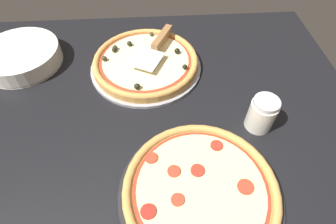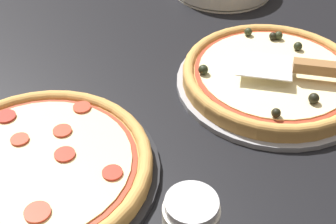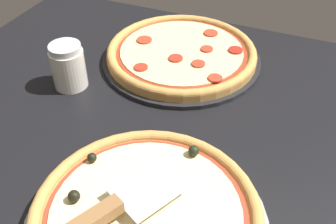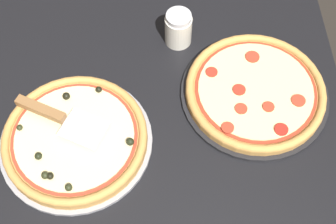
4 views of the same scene
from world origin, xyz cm
name	(u,v)px [view 2 (image 2 of 4)]	position (x,y,z in cm)	size (l,w,h in cm)	color
ground_plane	(179,103)	(0.00, 0.00, -1.80)	(126.00, 96.18, 3.60)	black
pizza_pan_front	(271,83)	(-1.60, -17.51, 0.50)	(35.53, 35.53, 1.00)	#939399
pizza_front	(273,74)	(-1.59, -17.51, 2.60)	(33.40, 33.40, 4.28)	#C68E47
pizza_pan_back	(40,173)	(-13.04, 25.77, 0.50)	(36.50, 36.50, 1.00)	black
pizza_back	(38,165)	(-13.02, 25.76, 2.25)	(34.31, 34.31, 2.54)	#C68E47
serving_spatula	(313,68)	(-6.08, -22.58, 6.07)	(14.30, 21.94, 2.00)	silver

